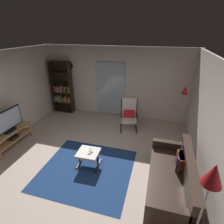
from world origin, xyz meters
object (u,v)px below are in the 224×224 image
wall_clock (70,66)px  floor_lamp_by_shelf (184,95)px  bookshelf_near_tv (63,90)px  tv_remote (90,153)px  tv_stand (11,136)px  television (7,122)px  ottoman (88,154)px  leather_sofa (173,179)px  floor_lamp_by_sofa (211,183)px  lounge_armchair (129,113)px  cell_phone (91,150)px

wall_clock → floor_lamp_by_shelf: bearing=-8.9°
bookshelf_near_tv → tv_remote: 3.67m
tv_stand → television: television is taller
ottoman → tv_remote: 0.11m
leather_sofa → tv_remote: size_ratio=13.80×
ottoman → tv_remote: size_ratio=3.70×
floor_lamp_by_sofa → tv_stand: bearing=161.0°
lounge_armchair → tv_remote: 2.22m
leather_sofa → ottoman: (-1.98, 0.24, 0.02)m
television → bookshelf_near_tv: bookshelf_near_tv is taller
tv_stand → ottoman: bearing=-3.6°
cell_phone → floor_lamp_by_shelf: bearing=29.5°
tv_stand → bookshelf_near_tv: 2.70m
tv_stand → leather_sofa: 4.45m
lounge_armchair → wall_clock: 2.94m
tv_remote → cell_phone: bearing=129.6°
floor_lamp_by_sofa → cell_phone: bearing=144.6°
bookshelf_near_tv → floor_lamp_by_shelf: size_ratio=1.27×
tv_remote → floor_lamp_by_sofa: bearing=-12.4°
leather_sofa → lounge_armchair: size_ratio=1.94×
floor_lamp_by_shelf → wall_clock: (-4.14, 0.65, 0.57)m
tv_stand → ottoman: (2.46, -0.16, -0.00)m
floor_lamp_by_sofa → tv_remote: bearing=146.3°
floor_lamp_by_sofa → floor_lamp_by_shelf: (0.05, 3.73, -0.23)m
television → ottoman: 2.50m
bookshelf_near_tv → leather_sofa: size_ratio=1.02×
tv_remote → floor_lamp_by_shelf: 3.30m
bookshelf_near_tv → cell_phone: (2.26, -2.69, -0.51)m
floor_lamp_by_shelf → television: bearing=-155.6°
lounge_armchair → cell_phone: (-0.58, -2.03, -0.13)m
cell_phone → wall_clock: (-1.93, 2.84, 1.45)m
tv_stand → floor_lamp_by_shelf: size_ratio=0.82×
bookshelf_near_tv → cell_phone: 3.55m
cell_phone → floor_lamp_by_shelf: size_ratio=0.09×
ottoman → bookshelf_near_tv: bearing=128.8°
tv_stand → tv_remote: bearing=-4.2°
bookshelf_near_tv → leather_sofa: (4.21, -3.02, -0.61)m
bookshelf_near_tv → floor_lamp_by_shelf: 4.52m
television → ottoman: television is taller
bookshelf_near_tv → ottoman: size_ratio=3.80×
bookshelf_near_tv → floor_lamp_by_shelf: bookshelf_near_tv is taller
floor_lamp_by_sofa → floor_lamp_by_shelf: bearing=89.2°
floor_lamp_by_shelf → wall_clock: bearing=171.1°
ottoman → tv_remote: (0.07, -0.03, 0.08)m
television → ottoman: (2.45, -0.15, -0.47)m
lounge_armchair → ottoman: lounge_armchair is taller
bookshelf_near_tv → floor_lamp_by_sofa: (4.43, -4.23, 0.60)m
tv_stand → tv_remote: 2.53m
ottoman → wall_clock: wall_clock is taller
television → floor_lamp_by_shelf: (4.70, 2.13, 0.49)m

